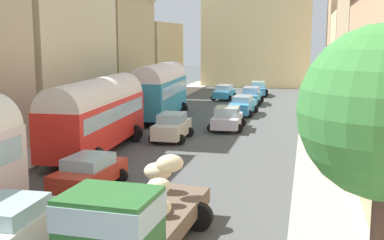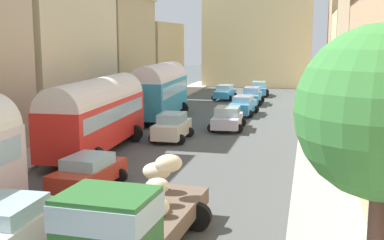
# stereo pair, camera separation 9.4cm
# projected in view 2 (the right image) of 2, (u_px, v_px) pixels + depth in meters

# --- Properties ---
(ground_plane) EXTENTS (154.00, 154.00, 0.00)m
(ground_plane) POSITION_uv_depth(u_px,v_px,m) (207.00, 130.00, 33.04)
(ground_plane) COLOR #474B4B
(sidewalk_left) EXTENTS (2.50, 70.00, 0.14)m
(sidewalk_left) POSITION_uv_depth(u_px,v_px,m) (106.00, 125.00, 34.68)
(sidewalk_left) COLOR #B3A5A1
(sidewalk_left) RESTS_ON ground
(sidewalk_right) EXTENTS (2.50, 70.00, 0.14)m
(sidewalk_right) POSITION_uv_depth(u_px,v_px,m) (319.00, 134.00, 31.38)
(sidewalk_right) COLOR #9F9C8C
(sidewalk_right) RESTS_ON ground
(building_left_2) EXTENTS (4.66, 11.50, 14.01)m
(building_left_2) POSITION_uv_depth(u_px,v_px,m) (56.00, 24.00, 34.00)
(building_left_2) COLOR beige
(building_left_2) RESTS_ON ground
(building_left_3) EXTENTS (4.76, 9.74, 10.00)m
(building_left_3) POSITION_uv_depth(u_px,v_px,m) (117.00, 50.00, 44.93)
(building_left_3) COLOR tan
(building_left_3) RESTS_ON ground
(building_left_4) EXTENTS (4.06, 10.79, 7.76)m
(building_left_4) POSITION_uv_depth(u_px,v_px,m) (155.00, 58.00, 55.77)
(building_left_4) COLOR tan
(building_left_4) RESTS_ON ground
(building_right_2) EXTENTS (5.80, 12.59, 10.17)m
(building_right_2) POSITION_uv_depth(u_px,v_px,m) (382.00, 53.00, 32.55)
(building_right_2) COLOR tan
(building_right_2) RESTS_ON ground
(building_right_3) EXTENTS (5.26, 10.71, 8.39)m
(building_right_3) POSITION_uv_depth(u_px,v_px,m) (362.00, 59.00, 44.44)
(building_right_3) COLOR beige
(building_right_3) RESTS_ON ground
(building_right_4) EXTENTS (4.79, 10.59, 12.54)m
(building_right_4) POSITION_uv_depth(u_px,v_px,m) (351.00, 36.00, 55.03)
(building_right_4) COLOR tan
(building_right_4) RESTS_ON ground
(distant_church) EXTENTS (13.43, 7.67, 19.31)m
(distant_church) POSITION_uv_depth(u_px,v_px,m) (259.00, 35.00, 63.19)
(distant_church) COLOR beige
(distant_church) RESTS_ON ground
(parked_bus_1) EXTENTS (3.52, 9.99, 3.99)m
(parked_bus_1) POSITION_uv_depth(u_px,v_px,m) (96.00, 112.00, 26.35)
(parked_bus_1) COLOR red
(parked_bus_1) RESTS_ON ground
(parked_bus_2) EXTENTS (3.52, 8.73, 4.23)m
(parked_bus_2) POSITION_uv_depth(u_px,v_px,m) (160.00, 88.00, 37.17)
(parked_bus_2) COLOR teal
(parked_bus_2) RESTS_ON ground
(cargo_truck_0) EXTENTS (3.29, 6.74, 2.45)m
(cargo_truck_0) POSITION_uv_depth(u_px,v_px,m) (131.00, 218.00, 13.39)
(cargo_truck_0) COLOR #275F2A
(cargo_truck_0) RESTS_ON ground
(car_0) EXTENTS (2.46, 3.98, 1.54)m
(car_0) POSITION_uv_depth(u_px,v_px,m) (227.00, 118.00, 33.21)
(car_0) COLOR silver
(car_0) RESTS_ON ground
(car_1) EXTENTS (2.30, 4.36, 1.55)m
(car_1) POSITION_uv_depth(u_px,v_px,m) (243.00, 105.00, 39.44)
(car_1) COLOR #3690CD
(car_1) RESTS_ON ground
(car_2) EXTENTS (2.14, 4.26, 1.61)m
(car_2) POSITION_uv_depth(u_px,v_px,m) (252.00, 96.00, 45.73)
(car_2) COLOR #348BC5
(car_2) RESTS_ON ground
(car_3) EXTENTS (2.35, 4.36, 1.52)m
(car_3) POSITION_uv_depth(u_px,v_px,m) (259.00, 89.00, 52.58)
(car_3) COLOR #438CCC
(car_3) RESTS_ON ground
(car_4) EXTENTS (2.45, 4.16, 1.56)m
(car_4) POSITION_uv_depth(u_px,v_px,m) (8.00, 227.00, 14.05)
(car_4) COLOR silver
(car_4) RESTS_ON ground
(car_5) EXTENTS (2.49, 3.94, 1.39)m
(car_5) POSITION_uv_depth(u_px,v_px,m) (88.00, 172.00, 20.15)
(car_5) COLOR #BB3321
(car_5) RESTS_ON ground
(car_6) EXTENTS (2.24, 3.76, 1.66)m
(car_6) POSITION_uv_depth(u_px,v_px,m) (172.00, 127.00, 29.76)
(car_6) COLOR beige
(car_6) RESTS_ON ground
(car_7) EXTENTS (2.29, 3.74, 1.48)m
(car_7) POSITION_uv_depth(u_px,v_px,m) (225.00, 92.00, 49.25)
(car_7) COLOR #3892BF
(car_7) RESTS_ON ground
(pedestrian_0) EXTENTS (0.49, 0.49, 1.69)m
(pedestrian_0) POSITION_uv_depth(u_px,v_px,m) (322.00, 145.00, 24.15)
(pedestrian_0) COLOR #44403C
(pedestrian_0) RESTS_ON ground
(pedestrian_2) EXTENTS (0.48, 0.48, 1.71)m
(pedestrian_2) POSITION_uv_depth(u_px,v_px,m) (314.00, 118.00, 31.82)
(pedestrian_2) COLOR #4C5037
(pedestrian_2) RESTS_ON ground
(roadside_tree_0) EXTENTS (3.39, 3.39, 6.42)m
(roadside_tree_0) POSITION_uv_depth(u_px,v_px,m) (384.00, 114.00, 9.34)
(roadside_tree_0) COLOR brown
(roadside_tree_0) RESTS_ON ground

